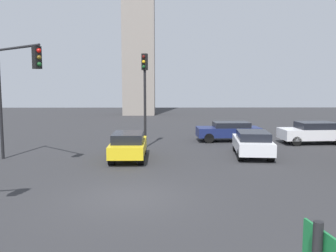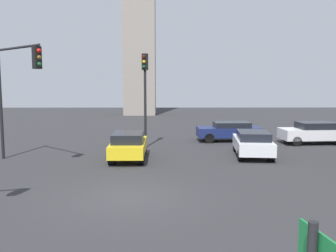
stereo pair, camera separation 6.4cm
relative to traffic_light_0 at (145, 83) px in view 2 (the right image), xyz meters
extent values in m
plane|color=#2D2D30|center=(-0.11, -10.26, -4.01)|extent=(94.06, 94.06, 0.00)
cylinder|color=black|center=(0.00, 0.02, -1.10)|extent=(0.16, 0.16, 5.81)
cube|color=black|center=(0.00, 0.02, 1.30)|extent=(0.39, 0.39, 1.00)
sphere|color=#4C0F0C|center=(-0.05, -0.18, 1.60)|extent=(0.20, 0.20, 0.20)
sphere|color=yellow|center=(-0.05, -0.18, 1.30)|extent=(0.20, 0.20, 0.20)
sphere|color=#14471E|center=(-0.05, -0.18, 1.00)|extent=(0.20, 0.20, 0.20)
cylinder|color=black|center=(-7.43, -3.40, -1.04)|extent=(0.16, 0.16, 5.93)
cylinder|color=black|center=(-5.88, -4.83, 1.71)|extent=(3.18, 2.94, 0.12)
cube|color=black|center=(-4.51, -6.09, 1.16)|extent=(0.45, 0.45, 1.00)
sphere|color=red|center=(-4.37, -6.22, 1.46)|extent=(0.20, 0.20, 0.20)
sphere|color=#594714|center=(-4.37, -6.22, 1.16)|extent=(0.20, 0.20, 0.20)
sphere|color=#14471E|center=(-4.37, -6.22, 0.86)|extent=(0.20, 0.20, 0.20)
cube|color=silver|center=(11.05, 1.34, -3.35)|extent=(4.31, 2.14, 0.69)
cube|color=black|center=(11.26, 1.36, -2.80)|extent=(2.45, 1.80, 0.48)
cylinder|color=black|center=(9.67, 0.48, -3.69)|extent=(0.64, 0.38, 0.62)
cylinder|color=black|center=(9.58, 2.02, -3.69)|extent=(0.64, 0.38, 0.62)
cylinder|color=black|center=(12.43, 2.20, -3.69)|extent=(0.64, 0.38, 0.62)
cube|color=yellow|center=(-0.70, -3.58, -3.36)|extent=(1.80, 4.06, 0.62)
cube|color=black|center=(-0.70, -3.78, -2.83)|extent=(1.57, 2.28, 0.52)
cylinder|color=black|center=(-1.43, -2.21, -3.67)|extent=(0.32, 0.68, 0.68)
cylinder|color=black|center=(0.01, -2.20, -3.67)|extent=(0.32, 0.68, 0.68)
cylinder|color=black|center=(-1.41, -4.96, -3.67)|extent=(0.32, 0.68, 0.68)
cylinder|color=black|center=(0.03, -4.95, -3.67)|extent=(0.32, 0.68, 0.68)
cube|color=navy|center=(5.63, 2.45, -3.35)|extent=(4.39, 1.98, 0.64)
cube|color=black|center=(5.84, 2.46, -2.87)|extent=(2.48, 1.68, 0.40)
cylinder|color=black|center=(4.20, 1.65, -3.67)|extent=(0.68, 0.35, 0.67)
cylinder|color=black|center=(4.13, 3.11, -3.67)|extent=(0.68, 0.35, 0.67)
cylinder|color=black|center=(7.13, 1.79, -3.67)|extent=(0.68, 0.35, 0.67)
cylinder|color=black|center=(7.06, 3.25, -3.67)|extent=(0.68, 0.35, 0.67)
cube|color=silver|center=(6.08, -2.78, -3.37)|extent=(2.23, 4.25, 0.65)
cube|color=black|center=(6.06, -2.98, -2.85)|extent=(1.84, 2.44, 0.48)
cylinder|color=black|center=(5.46, -1.32, -3.69)|extent=(0.39, 0.66, 0.63)
cylinder|color=black|center=(6.97, -1.46, -3.69)|extent=(0.39, 0.66, 0.63)
cylinder|color=black|center=(5.19, -4.09, -3.69)|extent=(0.39, 0.66, 0.63)
cylinder|color=black|center=(6.70, -4.23, -3.69)|extent=(0.39, 0.66, 0.63)
camera|label=1|loc=(1.20, -23.07, 0.07)|focal=39.83mm
camera|label=2|loc=(1.26, -23.07, 0.07)|focal=39.83mm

